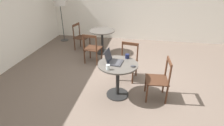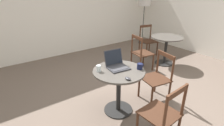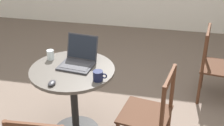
{
  "view_description": "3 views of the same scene",
  "coord_description": "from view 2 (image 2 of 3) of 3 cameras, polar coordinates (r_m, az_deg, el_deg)",
  "views": [
    {
      "loc": [
        -3.54,
        -0.33,
        2.3
      ],
      "look_at": [
        -0.25,
        0.26,
        0.61
      ],
      "focal_mm": 28.0,
      "sensor_mm": 36.0,
      "label": 1
    },
    {
      "loc": [
        -1.99,
        -1.79,
        1.9
      ],
      "look_at": [
        -0.42,
        0.41,
        0.73
      ],
      "focal_mm": 28.0,
      "sensor_mm": 36.0,
      "label": 2
    },
    {
      "loc": [
        0.38,
        -2.32,
        2.14
      ],
      "look_at": [
        -0.21,
        0.47,
        0.65
      ],
      "focal_mm": 50.0,
      "sensor_mm": 36.0,
      "label": 3
    }
  ],
  "objects": [
    {
      "name": "chair_mid_back",
      "position": [
        5.4,
        11.58,
        7.22
      ],
      "size": [
        0.5,
        0.5,
        0.88
      ],
      "color": "#472819",
      "rests_on": "ground_plane"
    },
    {
      "name": "ground_plane",
      "position": [
        3.28,
        10.38,
        -12.42
      ],
      "size": [
        16.0,
        16.0,
        0.0
      ],
      "primitive_type": "plane",
      "color": "#66564C"
    },
    {
      "name": "wall_back",
      "position": [
        5.42,
        -14.55,
        16.93
      ],
      "size": [
        9.4,
        0.06,
        2.7
      ],
      "color": "white",
      "rests_on": "ground_plane"
    },
    {
      "name": "mouse",
      "position": [
        2.4,
        5.22,
        -5.07
      ],
      "size": [
        0.06,
        0.1,
        0.03
      ],
      "color": "#2D2D33",
      "rests_on": "cafe_table_near"
    },
    {
      "name": "laptop",
      "position": [
        2.72,
        1.57,
        -0.49
      ],
      "size": [
        0.35,
        0.35,
        0.26
      ],
      "color": "#2D2D33",
      "rests_on": "cafe_table_near"
    },
    {
      "name": "mug",
      "position": [
        2.71,
        9.11,
        -1.06
      ],
      "size": [
        0.13,
        0.09,
        0.09
      ],
      "color": "#141938",
      "rests_on": "cafe_table_near"
    },
    {
      "name": "chair_mid_left",
      "position": [
        4.31,
        9.48,
        3.23
      ],
      "size": [
        0.49,
        0.49,
        0.88
      ],
      "color": "#472819",
      "rests_on": "ground_plane"
    },
    {
      "name": "drinking_glass",
      "position": [
        2.61,
        -4.35,
        -1.77
      ],
      "size": [
        0.07,
        0.07,
        0.1
      ],
      "color": "silver",
      "rests_on": "cafe_table_near"
    },
    {
      "name": "floor_lamp",
      "position": [
        6.43,
        10.58,
        18.25
      ],
      "size": [
        0.43,
        0.43,
        1.54
      ],
      "color": "#333333",
      "rests_on": "ground_plane"
    },
    {
      "name": "chair_near_front",
      "position": [
        2.37,
        16.13,
        -15.9
      ],
      "size": [
        0.46,
        0.46,
        0.88
      ],
      "color": "#472819",
      "rests_on": "ground_plane"
    },
    {
      "name": "cafe_table_near",
      "position": [
        2.74,
        2.21,
        -5.78
      ],
      "size": [
        0.8,
        0.8,
        0.74
      ],
      "color": "black",
      "rests_on": "ground_plane"
    },
    {
      "name": "chair_near_right",
      "position": [
        3.2,
        14.5,
        -4.68
      ],
      "size": [
        0.5,
        0.5,
        0.88
      ],
      "color": "#472819",
      "rests_on": "ground_plane"
    },
    {
      "name": "cafe_table_mid",
      "position": [
        4.78,
        17.32,
        6.12
      ],
      "size": [
        0.8,
        0.8,
        0.74
      ],
      "color": "black",
      "rests_on": "ground_plane"
    }
  ]
}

